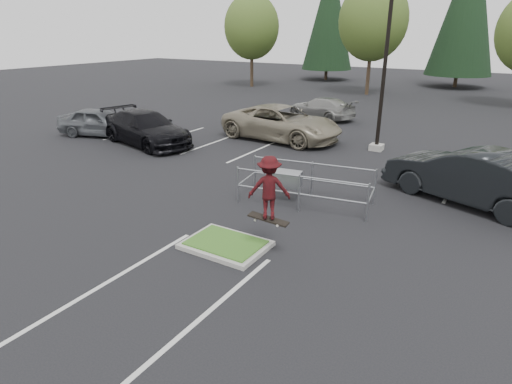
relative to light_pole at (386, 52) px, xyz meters
The scene contains 15 objects.
ground 12.85m from the light_pole, 92.39° to the right, with size 120.00×120.00×0.00m, color black.
grass_median 12.82m from the light_pole, 92.39° to the right, with size 2.20×1.60×0.16m.
stall_lines 7.74m from the light_pole, 107.24° to the right, with size 22.62×17.60×0.01m.
light_pole is the anchor object (origin of this frame).
decid_a 25.86m from the light_pole, 135.75° to the left, with size 5.44×5.44×8.91m.
decid_b 19.70m from the light_pole, 109.35° to the left, with size 5.89×5.89×9.64m.
conif_a 31.63m from the light_pole, 117.38° to the left, with size 5.72×5.72×13.00m.
conif_b 28.69m from the light_pole, 91.01° to the left, with size 6.38×6.38×14.50m.
cart_corral 8.93m from the light_pole, 93.70° to the right, with size 4.58×2.25×1.24m.
skateboarder 12.11m from the light_pole, 86.60° to the right, with size 1.20×1.02×1.75m.
car_l_tan 6.22m from the light_pole, behind, with size 2.98×6.46×1.79m, color gray.
car_l_black 12.21m from the light_pole, 154.54° to the right, with size 2.35×5.79×1.68m, color black.
car_l_grey 15.34m from the light_pole, 160.35° to the right, with size 1.82×4.51×1.54m, color #53565B.
car_r_charc 7.72m from the light_pole, 47.19° to the right, with size 1.98×5.68×1.87m, color black.
car_far_silver 9.01m from the light_pole, 132.51° to the left, with size 1.93×4.74×1.38m, color gray.
Camera 1 is at (6.11, -8.36, 5.53)m, focal length 30.00 mm.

